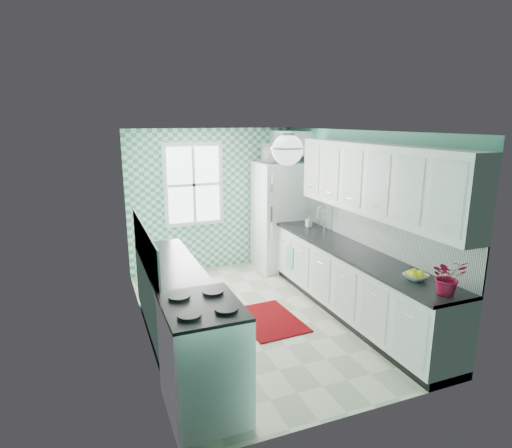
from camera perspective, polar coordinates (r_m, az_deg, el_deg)
name	(u,v)px	position (r m, az deg, el deg)	size (l,w,h in m)	color
floor	(259,317)	(6.04, 0.44, -12.27)	(3.00, 4.40, 0.02)	beige
ceiling	(260,130)	(5.43, 0.49, 12.39)	(3.00, 4.40, 0.02)	white
wall_back	(213,200)	(7.65, -5.77, 3.21)	(3.00, 0.02, 2.50)	#6EC9AE
wall_front	(358,289)	(3.75, 13.41, -8.41)	(3.00, 0.02, 2.50)	#6EC9AE
wall_left	(141,240)	(5.24, -15.03, -2.09)	(0.02, 4.40, 2.50)	#6EC9AE
wall_right	(357,219)	(6.31, 13.28, 0.66)	(0.02, 4.40, 2.50)	#6EC9AE
accent_wall	(213,200)	(7.63, -5.73, 3.18)	(3.00, 0.01, 2.50)	#429F7B
window	(194,185)	(7.46, -8.32, 5.21)	(1.04, 0.05, 1.44)	white
backsplash_right	(372,229)	(6.00, 15.24, -0.68)	(0.02, 3.60, 0.51)	white
backsplash_left	(144,246)	(5.19, -14.65, -2.87)	(0.02, 2.15, 0.51)	white
upper_cabinets_right	(376,180)	(5.62, 15.65, 5.68)	(0.33, 3.20, 0.90)	white
upper_cabinet_fridge	(289,142)	(7.64, 4.44, 10.79)	(0.40, 0.74, 0.40)	white
ceiling_light	(287,150)	(4.71, 4.21, 9.87)	(0.34, 0.34, 0.35)	silver
base_cabinets_right	(351,284)	(6.06, 12.59, -7.78)	(0.60, 3.60, 0.90)	white
countertop_right	(352,251)	(5.90, 12.71, -3.55)	(0.63, 3.60, 0.04)	black
base_cabinets_left	(172,301)	(5.48, -11.14, -10.07)	(0.60, 2.15, 0.90)	white
countertop_left	(171,265)	(5.31, -11.22, -5.40)	(0.63, 2.15, 0.04)	black
fridge	(280,216)	(7.68, 3.17, 1.10)	(0.84, 0.83, 1.92)	silver
stove	(204,356)	(4.10, -6.99, -17.13)	(0.69, 0.86, 1.04)	silver
sink	(314,231)	(6.78, 7.76, -0.99)	(0.55, 0.46, 0.53)	silver
rug	(269,320)	(5.92, 1.71, -12.66)	(0.75, 1.07, 0.02)	#620D02
dish_towel	(290,257)	(6.94, 4.52, -4.42)	(0.02, 0.24, 0.36)	#4F9F87
fruit_bowl	(416,277)	(5.01, 20.51, -6.59)	(0.25, 0.25, 0.06)	white
potted_plant	(448,277)	(4.67, 24.23, -6.42)	(0.33, 0.29, 0.37)	#AE1A20
soap_bottle	(309,221)	(7.01, 7.05, 0.38)	(0.08, 0.08, 0.18)	#87A8BA
microwave	(280,153)	(7.52, 3.28, 9.43)	(0.57, 0.39, 0.31)	silver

